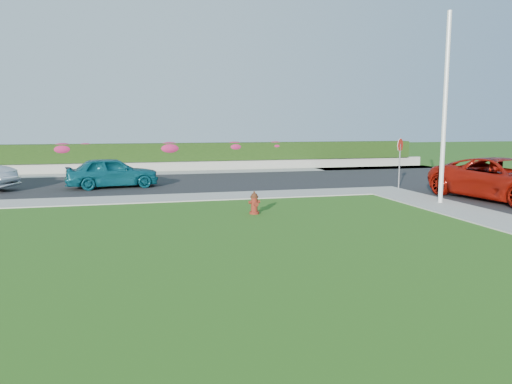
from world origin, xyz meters
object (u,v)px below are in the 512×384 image
object	(u,v)px
sedan_teal	(112,172)
stop_sign	(400,152)
utility_pole	(445,109)
fire_hydrant	(254,203)
suv_red	(505,179)

from	to	relation	value
sedan_teal	stop_sign	distance (m)	12.79
sedan_teal	utility_pole	bearing A→B (deg)	-130.25
fire_hydrant	sedan_teal	size ratio (longest dim) A/B	0.18
fire_hydrant	utility_pole	distance (m)	7.71
utility_pole	suv_red	bearing A→B (deg)	-4.98
fire_hydrant	suv_red	xyz separation A→B (m)	(9.61, 0.15, 0.49)
suv_red	sedan_teal	bearing A→B (deg)	142.92
stop_sign	utility_pole	bearing A→B (deg)	-113.52
suv_red	stop_sign	world-z (taller)	stop_sign
stop_sign	fire_hydrant	bearing A→B (deg)	-165.43
sedan_teal	stop_sign	world-z (taller)	stop_sign
sedan_teal	utility_pole	xyz separation A→B (m)	(11.67, -7.41, 2.66)
fire_hydrant	suv_red	distance (m)	9.62
suv_red	utility_pole	distance (m)	3.60
suv_red	sedan_teal	world-z (taller)	suv_red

